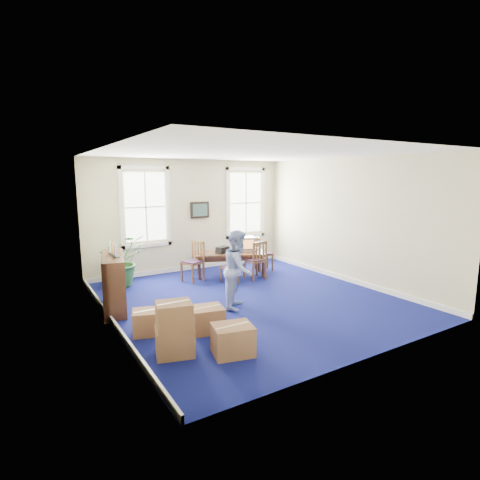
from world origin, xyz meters
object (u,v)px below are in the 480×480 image
crt_tv (247,243)px  cardboard_boxes (185,322)px  potted_plant (121,260)px  credenza (114,282)px  chair_near_left (230,267)px  man (238,269)px  conference_table (230,264)px

crt_tv → cardboard_boxes: bearing=-113.5°
crt_tv → potted_plant: 3.43m
credenza → potted_plant: (0.55, 1.64, 0.06)m
chair_near_left → potted_plant: potted_plant is taller
chair_near_left → credenza: size_ratio=0.58×
cardboard_boxes → chair_near_left: bearing=49.7°
man → chair_near_left: bearing=18.2°
man → cardboard_boxes: (-1.73, -1.24, -0.38)m
cardboard_boxes → potted_plant: bearing=89.6°
crt_tv → potted_plant: size_ratio=0.35×
man → cardboard_boxes: bearing=167.7°
conference_table → chair_near_left: chair_near_left is taller
conference_table → cardboard_boxes: bearing=-105.2°
conference_table → crt_tv: 0.77m
credenza → cardboard_boxes: (0.52, -2.47, -0.14)m
potted_plant → cardboard_boxes: 4.12m
potted_plant → conference_table: bearing=-11.4°
conference_table → cardboard_boxes: (-2.85, -3.55, 0.11)m
conference_table → potted_plant: (-2.82, 0.57, 0.31)m
potted_plant → chair_near_left: bearing=-26.7°
chair_near_left → potted_plant: 2.73m
credenza → potted_plant: potted_plant is taller
conference_table → credenza: 3.54m
conference_table → potted_plant: potted_plant is taller
crt_tv → conference_table: bearing=-155.5°
man → cardboard_boxes: man is taller
crt_tv → cardboard_boxes: crt_tv is taller
potted_plant → man: bearing=-59.3°
chair_near_left → cardboard_boxes: bearing=49.5°
conference_table → man: size_ratio=1.17×
man → potted_plant: bearing=72.6°
man → potted_plant: (-1.70, 2.87, -0.18)m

